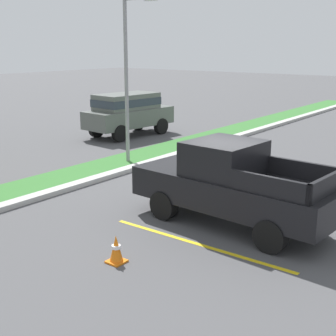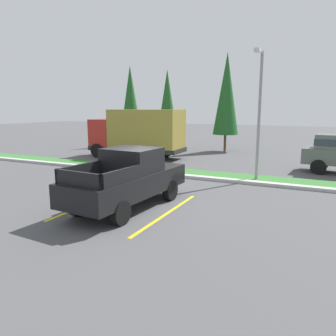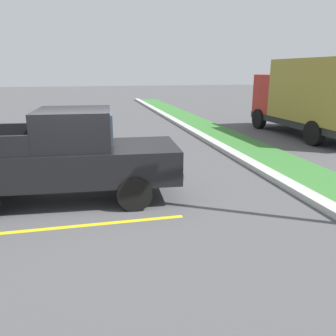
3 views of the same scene
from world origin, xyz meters
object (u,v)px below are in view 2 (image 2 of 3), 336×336
object	(u,v)px
cypress_tree_left_inner	(167,103)
traffic_cone	(71,185)
pickup_truck_main	(128,179)
cypress_tree_leftmost	(130,99)
cargo_truck_distant	(138,132)
street_light	(259,106)
cypress_tree_center	(226,94)

from	to	relation	value
cypress_tree_left_inner	traffic_cone	bearing A→B (deg)	-79.29
traffic_cone	pickup_truck_main	bearing A→B (deg)	-13.06
pickup_truck_main	cypress_tree_leftmost	distance (m)	19.89
pickup_truck_main	cargo_truck_distant	world-z (taller)	cargo_truck_distant
cypress_tree_leftmost	traffic_cone	xyz separation A→B (m)	(6.94, -15.93, -4.02)
cypress_tree_left_inner	traffic_cone	xyz separation A→B (m)	(2.91, -15.42, -3.67)
pickup_truck_main	street_light	size ratio (longest dim) A/B	0.88
cypress_tree_leftmost	cypress_tree_left_inner	size ratio (longest dim) A/B	1.09
cypress_tree_center	traffic_cone	distance (m)	16.33
pickup_truck_main	cypress_tree_leftmost	world-z (taller)	cypress_tree_leftmost
street_light	cypress_tree_center	world-z (taller)	cypress_tree_center
cypress_tree_left_inner	cypress_tree_center	bearing A→B (deg)	1.92
street_light	cypress_tree_leftmost	size ratio (longest dim) A/B	0.83
cypress_tree_leftmost	traffic_cone	distance (m)	17.83
pickup_truck_main	traffic_cone	world-z (taller)	pickup_truck_main
pickup_truck_main	cargo_truck_distant	bearing A→B (deg)	119.04
street_light	traffic_cone	world-z (taller)	street_light
cargo_truck_distant	cypress_tree_leftmost	size ratio (longest dim) A/B	0.94
cypress_tree_left_inner	traffic_cone	world-z (taller)	cypress_tree_left_inner
cargo_truck_distant	cypress_tree_center	world-z (taller)	cypress_tree_center
cypress_tree_left_inner	cypress_tree_leftmost	bearing A→B (deg)	172.76
cypress_tree_center	traffic_cone	xyz separation A→B (m)	(-2.22, -15.59, -4.31)
cargo_truck_distant	cypress_tree_left_inner	distance (m)	6.20
traffic_cone	street_light	bearing A→B (deg)	39.57
cypress_tree_center	cypress_tree_left_inner	bearing A→B (deg)	-178.08
pickup_truck_main	cypress_tree_center	xyz separation A→B (m)	(-1.13, 16.37, 3.56)
pickup_truck_main	traffic_cone	size ratio (longest dim) A/B	8.91
pickup_truck_main	cypress_tree_center	world-z (taller)	cypress_tree_center
pickup_truck_main	traffic_cone	xyz separation A→B (m)	(-3.35, 0.78, -0.75)
pickup_truck_main	cypress_tree_left_inner	distance (m)	17.61
cargo_truck_distant	street_light	xyz separation A→B (m)	(9.03, -4.14, 1.72)
cargo_truck_distant	street_light	bearing A→B (deg)	-24.60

